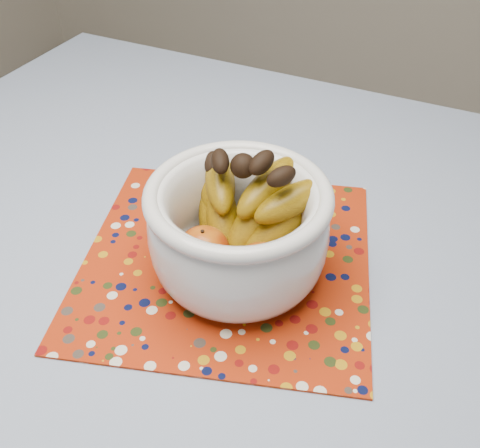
% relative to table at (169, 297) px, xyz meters
% --- Properties ---
extents(table, '(1.20, 1.20, 0.75)m').
position_rel_table_xyz_m(table, '(0.00, 0.00, 0.00)').
color(table, brown).
rests_on(table, ground).
extents(tablecloth, '(1.32, 1.32, 0.01)m').
position_rel_table_xyz_m(tablecloth, '(0.00, 0.00, 0.08)').
color(tablecloth, slate).
rests_on(tablecloth, table).
extents(placemat, '(0.52, 0.52, 0.00)m').
position_rel_table_xyz_m(placemat, '(0.09, 0.04, 0.09)').
color(placemat, '#992308').
rests_on(placemat, tablecloth).
extents(fruit_bowl, '(0.28, 0.25, 0.19)m').
position_rel_table_xyz_m(fruit_bowl, '(0.11, 0.03, 0.18)').
color(fruit_bowl, silver).
rests_on(fruit_bowl, placemat).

